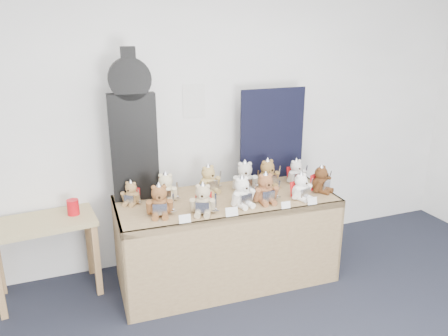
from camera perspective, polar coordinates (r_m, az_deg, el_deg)
name	(u,v)px	position (r m, az deg, el deg)	size (l,w,h in m)	color
room_shell	(194,101)	(3.99, -3.93, 8.73)	(6.00, 6.00, 6.00)	white
display_table	(229,219)	(3.72, 0.68, -6.71)	(1.88, 0.83, 0.77)	brown
side_table	(44,234)	(3.87, -22.46, -8.01)	(0.85, 0.53, 0.68)	#9A8953
guitar_case	(133,128)	(3.61, -11.83, 5.14)	(0.39, 0.14, 1.25)	black
navy_board	(272,134)	(4.11, 6.33, 4.37)	(0.64, 0.02, 0.86)	black
red_cup	(73,207)	(3.83, -19.11, -4.85)	(0.10, 0.10, 0.13)	red
teddy_front_far_left	(160,202)	(3.38, -8.42, -4.38)	(0.23, 0.21, 0.29)	brown
teddy_front_left	(203,200)	(3.39, -2.78, -4.23)	(0.22, 0.22, 0.28)	tan
teddy_front_centre	(242,193)	(3.53, 2.40, -3.26)	(0.23, 0.21, 0.28)	white
teddy_front_right	(266,189)	(3.61, 5.46, -2.79)	(0.23, 0.19, 0.29)	brown
teddy_front_far_right	(301,188)	(3.73, 10.03, -2.52)	(0.21, 0.20, 0.26)	white
teddy_front_end	(321,180)	(3.92, 12.58, -1.56)	(0.22, 0.21, 0.27)	#4D2F1A
teddy_back_left	(166,189)	(3.65, -7.62, -2.67)	(0.22, 0.22, 0.28)	beige
teddy_back_centre_left	(209,180)	(3.82, -2.01, -1.58)	(0.23, 0.21, 0.28)	tan
teddy_back_centre_right	(245,178)	(3.85, 2.74, -1.27)	(0.25, 0.23, 0.30)	beige
teddy_back_right	(268,175)	(3.95, 5.72, -0.88)	(0.25, 0.22, 0.29)	olive
teddy_back_end	(296,172)	(4.10, 9.39, -0.57)	(0.21, 0.17, 0.25)	silver
teddy_back_far_left	(131,194)	(3.65, -12.03, -3.32)	(0.18, 0.18, 0.22)	#9B7748
entry_card_a	(185,219)	(3.26, -5.14, -6.62)	(0.09, 0.00, 0.06)	silver
entry_card_b	(232,212)	(3.36, 1.02, -5.73)	(0.10, 0.00, 0.07)	silver
entry_card_c	(286,205)	(3.54, 8.08, -4.81)	(0.08, 0.00, 0.06)	silver
entry_card_d	(312,201)	(3.64, 11.45, -4.25)	(0.09, 0.00, 0.06)	silver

